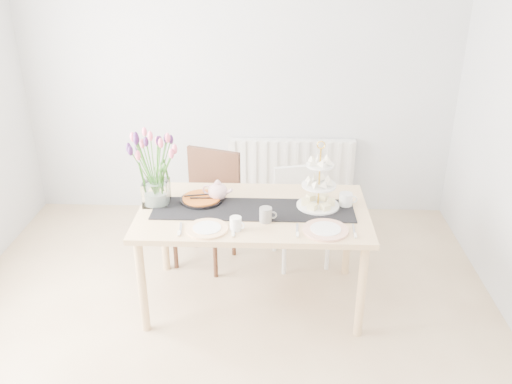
{
  "coord_description": "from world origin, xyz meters",
  "views": [
    {
      "loc": [
        0.34,
        -2.65,
        2.46
      ],
      "look_at": [
        0.22,
        0.66,
        0.91
      ],
      "focal_mm": 38.0,
      "sensor_mm": 36.0,
      "label": 1
    }
  ],
  "objects_px": {
    "dining_table": "(253,220)",
    "mug_white": "(236,224)",
    "tulip_vase": "(153,158)",
    "teapot": "(218,191)",
    "radiator": "(291,169)",
    "tart_tin": "(202,200)",
    "chair_brown": "(208,199)",
    "cream_jug": "(346,200)",
    "chair_white": "(299,208)",
    "cake_stand": "(319,191)",
    "plate_left": "(207,229)",
    "plate_right": "(325,230)",
    "mug_grey": "(266,215)"
  },
  "relations": [
    {
      "from": "radiator",
      "to": "tulip_vase",
      "type": "bearing_deg",
      "value": -125.28
    },
    {
      "from": "teapot",
      "to": "cream_jug",
      "type": "xyz_separation_m",
      "value": [
        0.91,
        -0.06,
        -0.02
      ]
    },
    {
      "from": "chair_brown",
      "to": "radiator",
      "type": "bearing_deg",
      "value": 71.17
    },
    {
      "from": "teapot",
      "to": "radiator",
      "type": "bearing_deg",
      "value": 85.0
    },
    {
      "from": "tart_tin",
      "to": "cream_jug",
      "type": "bearing_deg",
      "value": -1.57
    },
    {
      "from": "radiator",
      "to": "tulip_vase",
      "type": "relative_size",
      "value": 1.87
    },
    {
      "from": "dining_table",
      "to": "tart_tin",
      "type": "distance_m",
      "value": 0.4
    },
    {
      "from": "mug_white",
      "to": "tulip_vase",
      "type": "bearing_deg",
      "value": 177.17
    },
    {
      "from": "dining_table",
      "to": "mug_white",
      "type": "relative_size",
      "value": 17.67
    },
    {
      "from": "cake_stand",
      "to": "chair_brown",
      "type": "bearing_deg",
      "value": 147.61
    },
    {
      "from": "radiator",
      "to": "plate_right",
      "type": "distance_m",
      "value": 1.79
    },
    {
      "from": "cream_jug",
      "to": "plate_left",
      "type": "bearing_deg",
      "value": -154.44
    },
    {
      "from": "radiator",
      "to": "chair_brown",
      "type": "distance_m",
      "value": 1.12
    },
    {
      "from": "radiator",
      "to": "dining_table",
      "type": "bearing_deg",
      "value": -101.64
    },
    {
      "from": "radiator",
      "to": "tart_tin",
      "type": "distance_m",
      "value": 1.55
    },
    {
      "from": "cake_stand",
      "to": "plate_left",
      "type": "height_order",
      "value": "cake_stand"
    },
    {
      "from": "chair_brown",
      "to": "cake_stand",
      "type": "distance_m",
      "value": 1.06
    },
    {
      "from": "teapot",
      "to": "tart_tin",
      "type": "bearing_deg",
      "value": -148.38
    },
    {
      "from": "radiator",
      "to": "cream_jug",
      "type": "distance_m",
      "value": 1.47
    },
    {
      "from": "cake_stand",
      "to": "cream_jug",
      "type": "distance_m",
      "value": 0.21
    },
    {
      "from": "dining_table",
      "to": "tulip_vase",
      "type": "xyz_separation_m",
      "value": [
        -0.69,
        0.07,
        0.43
      ]
    },
    {
      "from": "mug_grey",
      "to": "mug_white",
      "type": "xyz_separation_m",
      "value": [
        -0.19,
        -0.12,
        -0.0
      ]
    },
    {
      "from": "cream_jug",
      "to": "mug_grey",
      "type": "relative_size",
      "value": 0.96
    },
    {
      "from": "tart_tin",
      "to": "mug_white",
      "type": "relative_size",
      "value": 3.36
    },
    {
      "from": "teapot",
      "to": "mug_grey",
      "type": "xyz_separation_m",
      "value": [
        0.35,
        -0.31,
        -0.02
      ]
    },
    {
      "from": "chair_white",
      "to": "mug_white",
      "type": "bearing_deg",
      "value": -128.77
    },
    {
      "from": "chair_brown",
      "to": "mug_white",
      "type": "bearing_deg",
      "value": -52.17
    },
    {
      "from": "dining_table",
      "to": "chair_white",
      "type": "bearing_deg",
      "value": 60.92
    },
    {
      "from": "cream_jug",
      "to": "plate_left",
      "type": "relative_size",
      "value": 0.35
    },
    {
      "from": "teapot",
      "to": "cream_jug",
      "type": "bearing_deg",
      "value": 14.46
    },
    {
      "from": "dining_table",
      "to": "chair_white",
      "type": "distance_m",
      "value": 0.76
    },
    {
      "from": "cream_jug",
      "to": "tart_tin",
      "type": "distance_m",
      "value": 1.03
    },
    {
      "from": "chair_brown",
      "to": "mug_grey",
      "type": "height_order",
      "value": "chair_brown"
    },
    {
      "from": "chair_brown",
      "to": "mug_white",
      "type": "height_order",
      "value": "chair_brown"
    },
    {
      "from": "mug_grey",
      "to": "chair_brown",
      "type": "bearing_deg",
      "value": 125.93
    },
    {
      "from": "radiator",
      "to": "dining_table",
      "type": "height_order",
      "value": "same"
    },
    {
      "from": "cake_stand",
      "to": "teapot",
      "type": "bearing_deg",
      "value": 173.32
    },
    {
      "from": "plate_left",
      "to": "plate_right",
      "type": "height_order",
      "value": "plate_right"
    },
    {
      "from": "mug_white",
      "to": "radiator",
      "type": "bearing_deg",
      "value": 105.6
    },
    {
      "from": "dining_table",
      "to": "teapot",
      "type": "bearing_deg",
      "value": 150.96
    },
    {
      "from": "cream_jug",
      "to": "plate_left",
      "type": "height_order",
      "value": "cream_jug"
    },
    {
      "from": "radiator",
      "to": "cake_stand",
      "type": "distance_m",
      "value": 1.48
    },
    {
      "from": "mug_grey",
      "to": "plate_right",
      "type": "bearing_deg",
      "value": -13.19
    },
    {
      "from": "tulip_vase",
      "to": "mug_grey",
      "type": "height_order",
      "value": "tulip_vase"
    },
    {
      "from": "dining_table",
      "to": "plate_right",
      "type": "bearing_deg",
      "value": -30.54
    },
    {
      "from": "chair_white",
      "to": "cake_stand",
      "type": "xyz_separation_m",
      "value": [
        0.1,
        -0.57,
        0.43
      ]
    },
    {
      "from": "cake_stand",
      "to": "cream_jug",
      "type": "xyz_separation_m",
      "value": [
        0.2,
        0.03,
        -0.08
      ]
    },
    {
      "from": "chair_brown",
      "to": "plate_right",
      "type": "bearing_deg",
      "value": -25.63
    },
    {
      "from": "plate_right",
      "to": "teapot",
      "type": "bearing_deg",
      "value": 149.98
    },
    {
      "from": "chair_brown",
      "to": "chair_white",
      "type": "distance_m",
      "value": 0.75
    }
  ]
}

